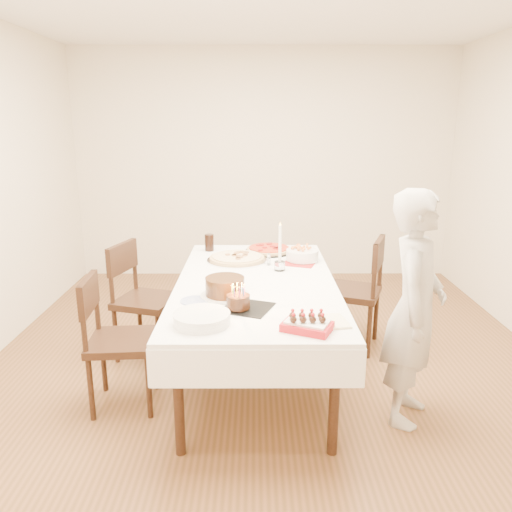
{
  "coord_description": "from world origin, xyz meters",
  "views": [
    {
      "loc": [
        -0.11,
        -3.54,
        1.87
      ],
      "look_at": [
        -0.1,
        -0.1,
        0.94
      ],
      "focal_mm": 35.0,
      "sensor_mm": 36.0,
      "label": 1
    }
  ],
  "objects_px": {
    "cola_glass": "(209,243)",
    "chair_right_savory": "(351,292)",
    "pasta_bowl": "(302,255)",
    "birthday_cake": "(238,296)",
    "strawberry_box": "(307,325)",
    "dining_table": "(256,328)",
    "chair_left_dessert": "(123,342)",
    "taper_candle": "(280,246)",
    "pizza_pepperoni": "(269,250)",
    "layer_cake": "(225,287)",
    "person": "(415,309)",
    "pizza_white": "(237,258)",
    "chair_left_savory": "(147,301)"
  },
  "relations": [
    {
      "from": "cola_glass",
      "to": "chair_right_savory",
      "type": "bearing_deg",
      "value": -15.7
    },
    {
      "from": "pasta_bowl",
      "to": "birthday_cake",
      "type": "relative_size",
      "value": 1.81
    },
    {
      "from": "strawberry_box",
      "to": "dining_table",
      "type": "bearing_deg",
      "value": 107.54
    },
    {
      "from": "chair_left_dessert",
      "to": "taper_candle",
      "type": "bearing_deg",
      "value": -152.37
    },
    {
      "from": "pizza_pepperoni",
      "to": "strawberry_box",
      "type": "relative_size",
      "value": 1.59
    },
    {
      "from": "dining_table",
      "to": "strawberry_box",
      "type": "xyz_separation_m",
      "value": [
        0.28,
        -0.89,
        0.41
      ]
    },
    {
      "from": "chair_left_dessert",
      "to": "pasta_bowl",
      "type": "bearing_deg",
      "value": -147.74
    },
    {
      "from": "layer_cake",
      "to": "dining_table",
      "type": "bearing_deg",
      "value": 58.32
    },
    {
      "from": "dining_table",
      "to": "pasta_bowl",
      "type": "height_order",
      "value": "pasta_bowl"
    },
    {
      "from": "pasta_bowl",
      "to": "layer_cake",
      "type": "xyz_separation_m",
      "value": [
        -0.59,
        -0.86,
        0.01
      ]
    },
    {
      "from": "strawberry_box",
      "to": "person",
      "type": "bearing_deg",
      "value": 25.76
    },
    {
      "from": "taper_candle",
      "to": "birthday_cake",
      "type": "xyz_separation_m",
      "value": [
        -0.29,
        -0.83,
        -0.11
      ]
    },
    {
      "from": "chair_left_dessert",
      "to": "cola_glass",
      "type": "xyz_separation_m",
      "value": [
        0.47,
        1.27,
        0.37
      ]
    },
    {
      "from": "pizza_pepperoni",
      "to": "cola_glass",
      "type": "distance_m",
      "value": 0.53
    },
    {
      "from": "pizza_white",
      "to": "dining_table",
      "type": "bearing_deg",
      "value": -73.63
    },
    {
      "from": "dining_table",
      "to": "birthday_cake",
      "type": "relative_size",
      "value": 14.56
    },
    {
      "from": "chair_left_dessert",
      "to": "person",
      "type": "distance_m",
      "value": 1.9
    },
    {
      "from": "chair_right_savory",
      "to": "taper_candle",
      "type": "height_order",
      "value": "taper_candle"
    },
    {
      "from": "dining_table",
      "to": "pizza_pepperoni",
      "type": "height_order",
      "value": "pizza_pepperoni"
    },
    {
      "from": "chair_left_dessert",
      "to": "dining_table",
      "type": "bearing_deg",
      "value": -159.48
    },
    {
      "from": "layer_cake",
      "to": "birthday_cake",
      "type": "distance_m",
      "value": 0.26
    },
    {
      "from": "dining_table",
      "to": "chair_left_savory",
      "type": "relative_size",
      "value": 2.27
    },
    {
      "from": "chair_left_savory",
      "to": "person",
      "type": "xyz_separation_m",
      "value": [
        1.86,
        -0.88,
        0.27
      ]
    },
    {
      "from": "chair_left_dessert",
      "to": "pizza_white",
      "type": "xyz_separation_m",
      "value": [
        0.73,
        0.94,
        0.31
      ]
    },
    {
      "from": "cola_glass",
      "to": "chair_left_savory",
      "type": "bearing_deg",
      "value": -131.09
    },
    {
      "from": "taper_candle",
      "to": "birthday_cake",
      "type": "height_order",
      "value": "taper_candle"
    },
    {
      "from": "chair_right_savory",
      "to": "pasta_bowl",
      "type": "height_order",
      "value": "chair_right_savory"
    },
    {
      "from": "pasta_bowl",
      "to": "taper_candle",
      "type": "distance_m",
      "value": 0.37
    },
    {
      "from": "pizza_white",
      "to": "pasta_bowl",
      "type": "height_order",
      "value": "pasta_bowl"
    },
    {
      "from": "chair_right_savory",
      "to": "pasta_bowl",
      "type": "relative_size",
      "value": 3.62
    },
    {
      "from": "pasta_bowl",
      "to": "pizza_pepperoni",
      "type": "bearing_deg",
      "value": 132.49
    },
    {
      "from": "pizza_white",
      "to": "pizza_pepperoni",
      "type": "bearing_deg",
      "value": 46.43
    },
    {
      "from": "chair_left_dessert",
      "to": "layer_cake",
      "type": "distance_m",
      "value": 0.77
    },
    {
      "from": "layer_cake",
      "to": "chair_right_savory",
      "type": "bearing_deg",
      "value": 40.23
    },
    {
      "from": "pizza_pepperoni",
      "to": "birthday_cake",
      "type": "height_order",
      "value": "birthday_cake"
    },
    {
      "from": "person",
      "to": "pasta_bowl",
      "type": "height_order",
      "value": "person"
    },
    {
      "from": "pizza_pepperoni",
      "to": "layer_cake",
      "type": "xyz_separation_m",
      "value": [
        -0.32,
        -1.15,
        0.04
      ]
    },
    {
      "from": "pasta_bowl",
      "to": "layer_cake",
      "type": "relative_size",
      "value": 0.81
    },
    {
      "from": "pizza_white",
      "to": "taper_candle",
      "type": "bearing_deg",
      "value": -39.25
    },
    {
      "from": "person",
      "to": "pizza_white",
      "type": "distance_m",
      "value": 1.57
    },
    {
      "from": "pizza_white",
      "to": "strawberry_box",
      "type": "relative_size",
      "value": 1.88
    },
    {
      "from": "taper_candle",
      "to": "cola_glass",
      "type": "relative_size",
      "value": 2.57
    },
    {
      "from": "chair_left_savory",
      "to": "layer_cake",
      "type": "distance_m",
      "value": 1.0
    },
    {
      "from": "dining_table",
      "to": "layer_cake",
      "type": "height_order",
      "value": "layer_cake"
    },
    {
      "from": "chair_left_savory",
      "to": "cola_glass",
      "type": "distance_m",
      "value": 0.79
    },
    {
      "from": "strawberry_box",
      "to": "pizza_white",
      "type": "bearing_deg",
      "value": 107.1
    },
    {
      "from": "dining_table",
      "to": "pizza_pepperoni",
      "type": "xyz_separation_m",
      "value": [
        0.12,
        0.82,
        0.4
      ]
    },
    {
      "from": "chair_right_savory",
      "to": "pasta_bowl",
      "type": "bearing_deg",
      "value": -159.56
    },
    {
      "from": "person",
      "to": "pizza_white",
      "type": "xyz_separation_m",
      "value": [
        -1.14,
        1.08,
        0.03
      ]
    },
    {
      "from": "cola_glass",
      "to": "taper_candle",
      "type": "bearing_deg",
      "value": -45.46
    }
  ]
}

